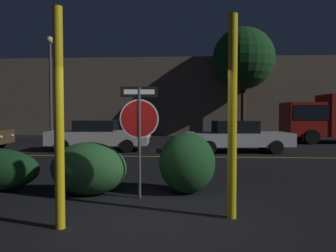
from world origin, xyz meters
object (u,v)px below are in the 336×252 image
Objects in this scene: yellow_pole_left at (59,119)px; street_lamp at (50,73)px; hedge_bush_2 at (89,168)px; tree_0 at (243,59)px; stop_sign at (139,120)px; passing_car_2 at (99,135)px; passing_car_3 at (237,136)px; hedge_bush_3 at (187,163)px; delivery_truck at (334,117)px; yellow_pole_right at (232,117)px.

street_lamp is (-6.55, 14.86, 2.53)m from yellow_pole_left.
hedge_bush_2 is 19.27m from tree_0.
passing_car_2 is at bearing 104.60° from stop_sign.
tree_0 reaches higher than street_lamp.
yellow_pole_left reaches higher than passing_car_3.
tree_0 is (12.50, 4.72, 1.54)m from street_lamp.
hedge_bush_3 is (1.94, 2.36, -1.02)m from yellow_pole_left.
stop_sign is 18.88m from tree_0.
passing_car_2 is 13.82m from delivery_truck.
tree_0 reaches higher than hedge_bush_3.
stop_sign is 0.68× the size of yellow_pole_right.
hedge_bush_3 is 15.53m from street_lamp.
tree_0 is (6.15, 17.51, 5.18)m from hedge_bush_2.
street_lamp is at bearing 123.11° from yellow_pole_right.
passing_car_2 is (-4.23, 7.97, 0.05)m from hedge_bush_3.
passing_car_2 reaches higher than passing_car_3.
stop_sign is 16.49m from delivery_truck.
stop_sign is at bearing -10.82° from hedge_bush_2.
yellow_pole_right reaches higher than passing_car_3.
hedge_bush_3 is 0.21× the size of street_lamp.
yellow_pole_left is 2.37m from hedge_bush_2.
passing_car_2 is at bearing 108.67° from delivery_truck.
yellow_pole_left is 0.42× the size of tree_0.
stop_sign is at bearing -60.02° from street_lamp.
tree_0 is (3.25, 18.92, 4.05)m from yellow_pole_right.
hedge_bush_2 is at bearing 95.39° from yellow_pole_left.
yellow_pole_left is at bearing -166.15° from yellow_pole_right.
stop_sign is 1.47m from hedge_bush_3.
stop_sign reaches higher than passing_car_2.
passing_car_3 is (3.22, 8.30, -0.93)m from stop_sign.
yellow_pole_left is 18.55m from delivery_truck.
stop_sign is at bearing -27.10° from passing_car_3.
yellow_pole_left is at bearing -66.22° from street_lamp.
stop_sign is 0.47× the size of passing_car_3.
stop_sign is 0.39× the size of delivery_truck.
yellow_pole_left is at bearing -123.56° from stop_sign.
hedge_bush_2 is 0.26× the size of street_lamp.
passing_car_2 is 6.46m from passing_car_3.
passing_car_3 is at bearing 84.77° from passing_car_2.
yellow_pole_left is at bearing 8.83° from passing_car_2.
passing_car_2 is 7.14m from street_lamp.
yellow_pole_right is 0.43× the size of tree_0.
hedge_bush_3 is at bearing 20.46° from stop_sign.
stop_sign is 0.69× the size of yellow_pole_left.
yellow_pole_left reaches higher than delivery_truck.
delivery_truck is at bearing 56.00° from hedge_bush_3.
hedge_bush_2 is 17.04m from delivery_truck.
tree_0 reaches higher than hedge_bush_2.
hedge_bush_2 is at bearing 10.56° from passing_car_2.
tree_0 is at bearing 134.64° from passing_car_2.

